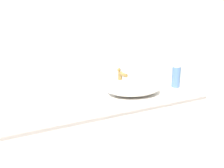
% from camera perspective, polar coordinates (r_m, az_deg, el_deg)
% --- Properties ---
extents(bathroom_wall_rear, '(6.00, 0.06, 2.60)m').
position_cam_1_polar(bathroom_wall_rear, '(1.78, -13.27, 12.65)').
color(bathroom_wall_rear, silver).
rests_on(bathroom_wall_rear, ground).
extents(vanity_counter, '(1.72, 0.57, 0.86)m').
position_cam_1_polar(vanity_counter, '(1.77, -4.92, -16.68)').
color(vanity_counter, silver).
rests_on(vanity_counter, ground).
extents(wall_mirror_panel, '(1.68, 0.01, 1.17)m').
position_cam_1_polar(wall_mirror_panel, '(1.77, -9.36, 17.70)').
color(wall_mirror_panel, '#B2BCC6').
rests_on(wall_mirror_panel, vanity_counter).
extents(sink_basin, '(0.42, 0.34, 0.09)m').
position_cam_1_polar(sink_basin, '(1.65, 5.41, -0.82)').
color(sink_basin, silver).
rests_on(sink_basin, vanity_counter).
extents(faucet, '(0.03, 0.13, 0.15)m').
position_cam_1_polar(faucet, '(1.80, 2.26, 1.78)').
color(faucet, olive).
rests_on(faucet, vanity_counter).
extents(lotion_bottle, '(0.07, 0.07, 0.19)m').
position_cam_1_polar(lotion_bottle, '(1.88, 15.80, 2.03)').
color(lotion_bottle, '#496B9A').
rests_on(lotion_bottle, vanity_counter).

